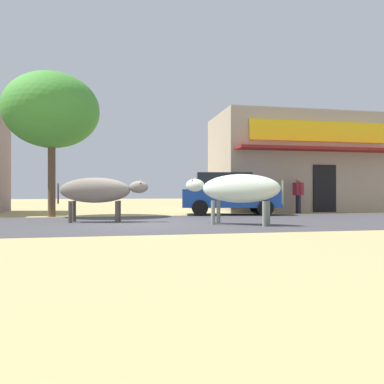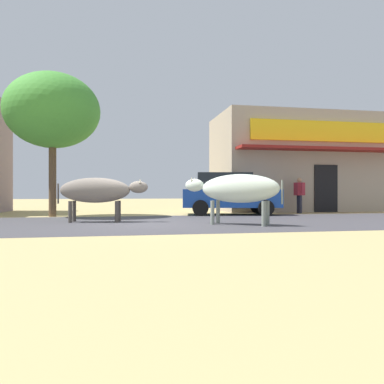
{
  "view_description": "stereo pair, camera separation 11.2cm",
  "coord_description": "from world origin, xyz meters",
  "px_view_note": "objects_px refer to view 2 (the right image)",
  "views": [
    {
      "loc": [
        -0.79,
        -11.16,
        0.9
      ],
      "look_at": [
        1.65,
        1.0,
        0.9
      ],
      "focal_mm": 36.0,
      "sensor_mm": 36.0,
      "label": 1
    },
    {
      "loc": [
        -0.67,
        -11.18,
        0.9
      ],
      "look_at": [
        1.65,
        1.0,
        0.9
      ],
      "focal_mm": 36.0,
      "sensor_mm": 36.0,
      "label": 2
    }
  ],
  "objects_px": {
    "parked_hatchback_car": "(228,193)",
    "pedestrian_by_shop": "(299,193)",
    "roadside_tree": "(53,111)",
    "cow_near_brown": "(97,191)",
    "cow_far_dark": "(238,189)"
  },
  "relations": [
    {
      "from": "cow_near_brown",
      "to": "pedestrian_by_shop",
      "type": "relative_size",
      "value": 1.78
    },
    {
      "from": "parked_hatchback_car",
      "to": "pedestrian_by_shop",
      "type": "height_order",
      "value": "parked_hatchback_car"
    },
    {
      "from": "roadside_tree",
      "to": "pedestrian_by_shop",
      "type": "bearing_deg",
      "value": 1.99
    },
    {
      "from": "parked_hatchback_car",
      "to": "pedestrian_by_shop",
      "type": "relative_size",
      "value": 2.68
    },
    {
      "from": "roadside_tree",
      "to": "cow_far_dark",
      "type": "xyz_separation_m",
      "value": [
        5.56,
        -4.63,
        -2.87
      ]
    },
    {
      "from": "cow_far_dark",
      "to": "pedestrian_by_shop",
      "type": "xyz_separation_m",
      "value": [
        4.28,
        4.97,
        -0.11
      ]
    },
    {
      "from": "roadside_tree",
      "to": "cow_far_dark",
      "type": "height_order",
      "value": "roadside_tree"
    },
    {
      "from": "cow_near_brown",
      "to": "pedestrian_by_shop",
      "type": "xyz_separation_m",
      "value": [
        8.09,
        3.27,
        -0.07
      ]
    },
    {
      "from": "pedestrian_by_shop",
      "to": "parked_hatchback_car",
      "type": "bearing_deg",
      "value": -173.67
    },
    {
      "from": "roadside_tree",
      "to": "cow_near_brown",
      "type": "height_order",
      "value": "roadside_tree"
    },
    {
      "from": "roadside_tree",
      "to": "parked_hatchback_car",
      "type": "xyz_separation_m",
      "value": [
        6.64,
        -0.01,
        -3.01
      ]
    },
    {
      "from": "cow_far_dark",
      "to": "parked_hatchback_car",
      "type": "bearing_deg",
      "value": 76.78
    },
    {
      "from": "parked_hatchback_car",
      "to": "cow_near_brown",
      "type": "height_order",
      "value": "parked_hatchback_car"
    },
    {
      "from": "cow_far_dark",
      "to": "pedestrian_by_shop",
      "type": "distance_m",
      "value": 6.56
    },
    {
      "from": "roadside_tree",
      "to": "cow_near_brown",
      "type": "relative_size",
      "value": 1.96
    }
  ]
}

